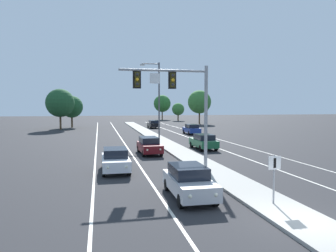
{
  "coord_description": "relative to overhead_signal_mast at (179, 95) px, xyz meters",
  "views": [
    {
      "loc": [
        -7.64,
        -10.57,
        4.57
      ],
      "look_at": [
        -3.2,
        9.84,
        3.2
      ],
      "focal_mm": 33.94,
      "sensor_mm": 36.0,
      "label": 1
    }
  ],
  "objects": [
    {
      "name": "car_receding_black",
      "position": [
        5.09,
        40.88,
        -4.47
      ],
      "size": [
        1.89,
        4.5,
        1.58
      ],
      "color": "black",
      "rests_on": "ground"
    },
    {
      "name": "tree_far_right_a",
      "position": [
        14.14,
        77.39,
        -0.19
      ],
      "size": [
        5.39,
        5.39,
        7.79
      ],
      "color": "#4C3823",
      "rests_on": "ground"
    },
    {
      "name": "median_island",
      "position": [
        2.15,
        7.08,
        -5.21
      ],
      "size": [
        2.4,
        110.0,
        0.15
      ],
      "primitive_type": "cube",
      "color": "#9E9B93",
      "rests_on": "ground"
    },
    {
      "name": "lane_stripe_receding_center",
      "position": [
        6.85,
        14.08,
        -5.28
      ],
      "size": [
        0.14,
        100.0,
        0.01
      ],
      "primitive_type": "cube",
      "color": "silver",
      "rests_on": "ground"
    },
    {
      "name": "tree_far_right_b",
      "position": [
        17.25,
        68.96,
        -1.89
      ],
      "size": [
        3.6,
        3.6,
        5.21
      ],
      "color": "#4C3823",
      "rests_on": "ground"
    },
    {
      "name": "car_oncoming_white",
      "position": [
        -4.42,
        0.47,
        -4.47
      ],
      "size": [
        1.84,
        4.48,
        1.58
      ],
      "color": "silver",
      "rests_on": "ground"
    },
    {
      "name": "car_receding_blue",
      "position": [
        8.76,
        26.43,
        -4.47
      ],
      "size": [
        1.86,
        4.49,
        1.58
      ],
      "color": "navy",
      "rests_on": "ground"
    },
    {
      "name": "edge_stripe_left",
      "position": [
        -5.85,
        14.08,
        -5.28
      ],
      "size": [
        0.14,
        100.0,
        0.01
      ],
      "primitive_type": "cube",
      "color": "silver",
      "rests_on": "ground"
    },
    {
      "name": "tree_far_left_b",
      "position": [
        -10.93,
        46.16,
        -1.04
      ],
      "size": [
        4.5,
        4.5,
        6.5
      ],
      "color": "#4C3823",
      "rests_on": "ground"
    },
    {
      "name": "street_lamp_median",
      "position": [
        2.06,
        19.71,
        0.51
      ],
      "size": [
        2.58,
        0.28,
        10.0
      ],
      "color": "#4C4C51",
      "rests_on": "median_island"
    },
    {
      "name": "edge_stripe_right",
      "position": [
        10.15,
        14.08,
        -5.28
      ],
      "size": [
        0.14,
        100.0,
        0.01
      ],
      "primitive_type": "cube",
      "color": "silver",
      "rests_on": "ground"
    },
    {
      "name": "overhead_signal_mast",
      "position": [
        0.0,
        0.0,
        0.0
      ],
      "size": [
        6.26,
        0.44,
        7.2
      ],
      "color": "gray",
      "rests_on": "median_island"
    },
    {
      "name": "tree_far_right_c",
      "position": [
        18.49,
        52.56,
        0.08
      ],
      "size": [
        5.67,
        5.67,
        8.21
      ],
      "color": "#4C3823",
      "rests_on": "ground"
    },
    {
      "name": "lane_stripe_oncoming_center",
      "position": [
        -2.55,
        14.08,
        -5.28
      ],
      "size": [
        0.14,
        100.0,
        0.01
      ],
      "primitive_type": "cube",
      "color": "silver",
      "rests_on": "ground"
    },
    {
      "name": "ground_plane",
      "position": [
        2.15,
        -10.92,
        -5.29
      ],
      "size": [
        260.0,
        260.0,
        0.0
      ],
      "primitive_type": "plane",
      "color": "#28282B"
    },
    {
      "name": "car_oncoming_darkred",
      "position": [
        -0.93,
        7.68,
        -4.47
      ],
      "size": [
        1.9,
        4.5,
        1.58
      ],
      "color": "#5B0F14",
      "rests_on": "ground"
    },
    {
      "name": "car_oncoming_silver",
      "position": [
        -1.18,
        -6.57,
        -4.47
      ],
      "size": [
        1.84,
        4.48,
        1.58
      ],
      "color": "#B7B7BC",
      "rests_on": "ground"
    },
    {
      "name": "car_receding_green",
      "position": [
        5.08,
        9.7,
        -4.47
      ],
      "size": [
        1.88,
        4.49,
        1.58
      ],
      "color": "#195633",
      "rests_on": "ground"
    },
    {
      "name": "median_sign_post",
      "position": [
        2.14,
        -8.8,
        -3.7
      ],
      "size": [
        0.6,
        0.1,
        2.2
      ],
      "color": "gray",
      "rests_on": "median_island"
    },
    {
      "name": "tree_far_left_c",
      "position": [
        -12.54,
        40.59,
        -0.31
      ],
      "size": [
        5.27,
        5.27,
        7.62
      ],
      "color": "#4C3823",
      "rests_on": "ground"
    }
  ]
}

